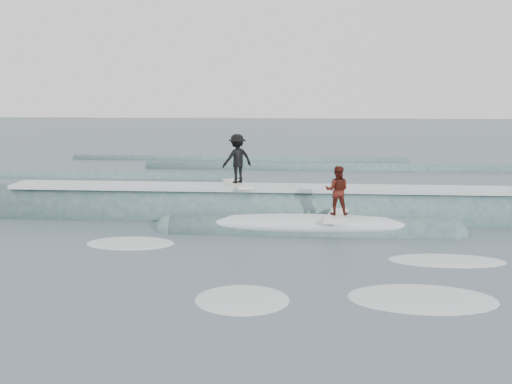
{
  "coord_description": "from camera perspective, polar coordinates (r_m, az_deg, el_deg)",
  "views": [
    {
      "loc": [
        1.47,
        -14.87,
        4.52
      ],
      "look_at": [
        0.0,
        4.23,
        1.1
      ],
      "focal_mm": 40.0,
      "sensor_mm": 36.0,
      "label": 1
    }
  ],
  "objects": [
    {
      "name": "ground",
      "position": [
        15.61,
        -1.2,
        -6.71
      ],
      "size": [
        160.0,
        160.0,
        0.0
      ],
      "primitive_type": "plane",
      "color": "#425360",
      "rests_on": "ground"
    },
    {
      "name": "surfer_black",
      "position": [
        20.38,
        -1.89,
        3.16
      ],
      "size": [
        1.32,
        2.05,
        1.85
      ],
      "color": "silver",
      "rests_on": "ground"
    },
    {
      "name": "whitewater",
      "position": [
        14.46,
        6.09,
        -8.15
      ],
      "size": [
        11.52,
        6.01,
        0.1
      ],
      "color": "silver",
      "rests_on": "ground"
    },
    {
      "name": "breaking_wave",
      "position": [
        20.31,
        0.91,
        -2.61
      ],
      "size": [
        21.74,
        3.86,
        2.17
      ],
      "color": "#335756",
      "rests_on": "ground"
    },
    {
      "name": "far_swells",
      "position": [
        33.18,
        -3.89,
        2.27
      ],
      "size": [
        38.12,
        8.65,
        0.8
      ],
      "color": "#335756",
      "rests_on": "ground"
    },
    {
      "name": "surfer_red",
      "position": [
        18.23,
        8.11,
        -0.19
      ],
      "size": [
        0.91,
        2.07,
        1.66
      ],
      "color": "white",
      "rests_on": "ground"
    }
  ]
}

